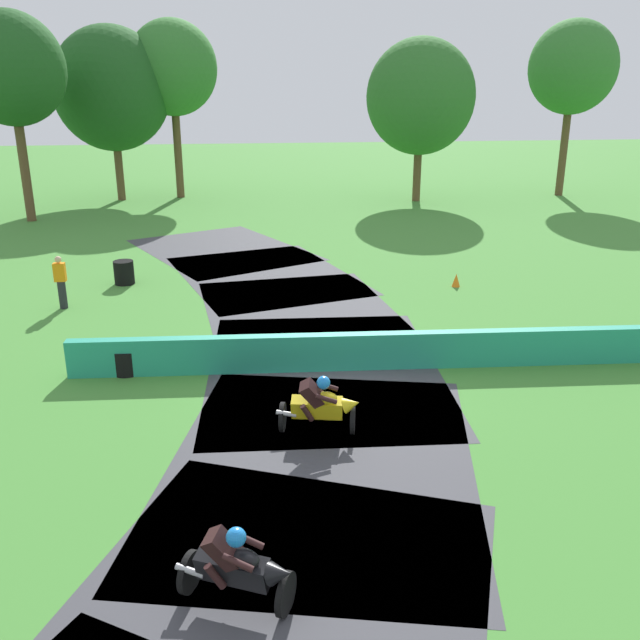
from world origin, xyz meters
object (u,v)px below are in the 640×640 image
tire_stack_mid_a (126,361)px  tire_stack_mid_b (124,272)px  motorcycle_chase_yellow (321,405)px  track_marshal (61,282)px  traffic_cone (456,280)px  motorcycle_lead_black (238,567)px

tire_stack_mid_a → tire_stack_mid_b: (-1.19, 7.72, 0.10)m
motorcycle_chase_yellow → tire_stack_mid_b: 12.48m
track_marshal → traffic_cone: size_ratio=3.70×
motorcycle_lead_black → motorcycle_chase_yellow: 4.87m
motorcycle_lead_black → track_marshal: size_ratio=1.02×
tire_stack_mid_a → traffic_cone: 11.69m
motorcycle_chase_yellow → tire_stack_mid_b: bearing=115.9°
tire_stack_mid_a → traffic_cone: (9.95, 6.14, -0.08)m
motorcycle_lead_black → track_marshal: (-5.29, 13.33, 0.17)m
motorcycle_lead_black → motorcycle_chase_yellow: bearing=70.6°
motorcycle_lead_black → tire_stack_mid_a: bearing=108.1°
tire_stack_mid_b → motorcycle_lead_black: bearing=-76.4°
motorcycle_lead_black → tire_stack_mid_a: 8.53m
motorcycle_chase_yellow → tire_stack_mid_b: size_ratio=2.13×
motorcycle_lead_black → tire_stack_mid_b: bearing=103.6°
tire_stack_mid_a → traffic_cone: bearing=31.7°
tire_stack_mid_a → track_marshal: size_ratio=0.40×
motorcycle_chase_yellow → track_marshal: 11.14m
tire_stack_mid_a → traffic_cone: tire_stack_mid_a is taller
motorcycle_lead_black → traffic_cone: size_ratio=3.77×
traffic_cone → motorcycle_lead_black: bearing=-117.1°
tire_stack_mid_a → motorcycle_chase_yellow: bearing=-39.4°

